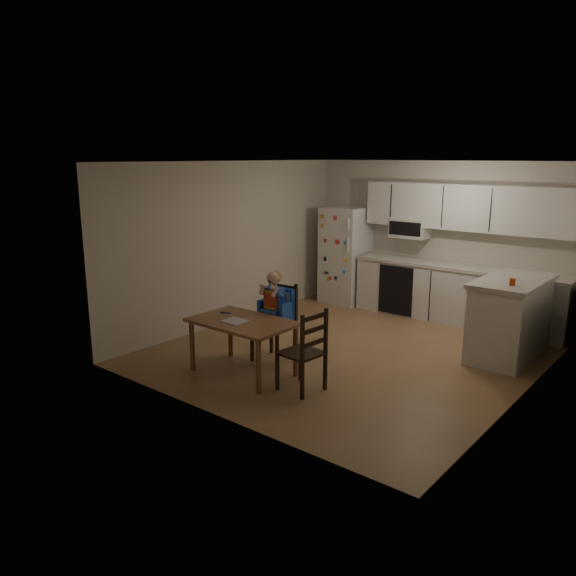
{
  "coord_description": "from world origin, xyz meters",
  "views": [
    {
      "loc": [
        3.9,
        -6.1,
        2.58
      ],
      "look_at": [
        -0.37,
        -0.9,
        0.98
      ],
      "focal_mm": 35.0,
      "sensor_mm": 36.0,
      "label": 1
    }
  ],
  "objects_px": {
    "dining_table": "(243,328)",
    "chair_side": "(308,346)",
    "red_cup": "(512,282)",
    "chair_booster": "(276,306)",
    "kitchen_island": "(510,318)",
    "refrigerator": "(346,255)"
  },
  "relations": [
    {
      "from": "red_cup",
      "to": "chair_side",
      "type": "relative_size",
      "value": 0.09
    },
    {
      "from": "refrigerator",
      "to": "chair_booster",
      "type": "bearing_deg",
      "value": -72.29
    },
    {
      "from": "red_cup",
      "to": "refrigerator",
      "type": "bearing_deg",
      "value": 157.22
    },
    {
      "from": "kitchen_island",
      "to": "red_cup",
      "type": "xyz_separation_m",
      "value": [
        0.1,
        -0.37,
        0.56
      ]
    },
    {
      "from": "kitchen_island",
      "to": "chair_side",
      "type": "distance_m",
      "value": 2.89
    },
    {
      "from": "dining_table",
      "to": "chair_side",
      "type": "bearing_deg",
      "value": 2.54
    },
    {
      "from": "dining_table",
      "to": "chair_side",
      "type": "height_order",
      "value": "chair_side"
    },
    {
      "from": "dining_table",
      "to": "chair_side",
      "type": "xyz_separation_m",
      "value": [
        0.94,
        0.04,
        -0.04
      ]
    },
    {
      "from": "red_cup",
      "to": "kitchen_island",
      "type": "bearing_deg",
      "value": 105.65
    },
    {
      "from": "kitchen_island",
      "to": "refrigerator",
      "type": "bearing_deg",
      "value": 162.31
    },
    {
      "from": "chair_booster",
      "to": "red_cup",
      "type": "bearing_deg",
      "value": 31.02
    },
    {
      "from": "chair_side",
      "to": "chair_booster",
      "type": "bearing_deg",
      "value": -116.42
    },
    {
      "from": "red_cup",
      "to": "dining_table",
      "type": "distance_m",
      "value": 3.31
    },
    {
      "from": "red_cup",
      "to": "chair_side",
      "type": "xyz_separation_m",
      "value": [
        -1.43,
        -2.2,
        -0.55
      ]
    },
    {
      "from": "refrigerator",
      "to": "chair_side",
      "type": "bearing_deg",
      "value": -62.03
    },
    {
      "from": "dining_table",
      "to": "chair_side",
      "type": "relative_size",
      "value": 1.3
    },
    {
      "from": "refrigerator",
      "to": "kitchen_island",
      "type": "bearing_deg",
      "value": -17.69
    },
    {
      "from": "kitchen_island",
      "to": "chair_booster",
      "type": "relative_size",
      "value": 1.2
    },
    {
      "from": "red_cup",
      "to": "chair_booster",
      "type": "distance_m",
      "value": 2.91
    },
    {
      "from": "refrigerator",
      "to": "red_cup",
      "type": "bearing_deg",
      "value": -22.78
    },
    {
      "from": "dining_table",
      "to": "red_cup",
      "type": "bearing_deg",
      "value": 43.27
    },
    {
      "from": "kitchen_island",
      "to": "chair_side",
      "type": "height_order",
      "value": "kitchen_island"
    }
  ]
}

